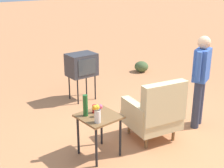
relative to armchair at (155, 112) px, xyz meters
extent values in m
plane|color=#C17A4C|center=(-0.08, -0.04, -0.50)|extent=(60.00, 60.00, 0.00)
cylinder|color=brown|center=(-0.34, -0.30, -0.39)|extent=(0.05, 0.05, 0.22)
cylinder|color=brown|center=(0.18, -0.42, -0.39)|extent=(0.05, 0.05, 0.22)
cylinder|color=brown|center=(-0.22, 0.22, -0.39)|extent=(0.05, 0.05, 0.22)
cylinder|color=brown|center=(0.30, 0.10, -0.39)|extent=(0.05, 0.05, 0.22)
cube|color=#CCB784|center=(-0.02, -0.10, -0.18)|extent=(0.91, 0.91, 0.20)
cube|color=#CCB784|center=(0.05, 0.21, 0.24)|extent=(0.78, 0.33, 0.64)
cube|color=#CCB784|center=(-0.33, -0.03, 0.05)|extent=(0.29, 0.70, 0.26)
cube|color=#CCB784|center=(0.29, -0.17, 0.05)|extent=(0.29, 0.70, 0.26)
cylinder|color=black|center=(0.75, -0.45, -0.19)|extent=(0.04, 0.04, 0.62)
cylinder|color=black|center=(1.20, -0.45, -0.19)|extent=(0.04, 0.04, 0.62)
cylinder|color=black|center=(0.75, -0.01, -0.19)|extent=(0.04, 0.04, 0.62)
cylinder|color=black|center=(1.20, -0.01, -0.19)|extent=(0.04, 0.04, 0.62)
cube|color=brown|center=(0.97, -0.23, 0.14)|extent=(0.56, 0.56, 0.03)
cylinder|color=black|center=(0.11, -2.07, -0.22)|extent=(0.03, 0.03, 0.55)
cylinder|color=black|center=(-0.33, -2.04, -0.22)|extent=(0.03, 0.03, 0.55)
cylinder|color=black|center=(0.09, -2.42, -0.22)|extent=(0.03, 0.03, 0.55)
cylinder|color=black|center=(-0.35, -2.40, -0.22)|extent=(0.03, 0.03, 0.55)
cube|color=#333338|center=(-0.12, -2.23, 0.29)|extent=(0.62, 0.47, 0.48)
cube|color=#383D3F|center=(-0.11, -2.01, 0.29)|extent=(0.42, 0.04, 0.34)
cylinder|color=#2D3347|center=(-1.07, 0.11, -0.07)|extent=(0.14, 0.14, 0.86)
cylinder|color=#2D3347|center=(-0.88, 0.18, -0.07)|extent=(0.14, 0.14, 0.86)
cube|color=#3356A8|center=(-0.98, 0.14, 0.64)|extent=(0.41, 0.33, 0.56)
cylinder|color=#3356A8|center=(-1.20, 0.06, 0.67)|extent=(0.09, 0.09, 0.50)
cylinder|color=#3356A8|center=(-0.75, 0.22, 0.67)|extent=(0.09, 0.09, 0.50)
sphere|color=#DBAD84|center=(-0.98, 0.14, 1.03)|extent=(0.22, 0.22, 0.22)
cylinder|color=#1E5623|center=(1.12, -0.35, 0.31)|extent=(0.07, 0.07, 0.32)
cylinder|color=blue|center=(1.00, -0.21, 0.22)|extent=(0.07, 0.07, 0.12)
cylinder|color=red|center=(0.96, -0.35, 0.22)|extent=(0.07, 0.07, 0.12)
cylinder|color=silver|center=(1.12, -0.06, 0.24)|extent=(0.09, 0.09, 0.18)
sphere|color=yellow|center=(1.12, -0.06, 0.38)|extent=(0.07, 0.07, 0.07)
sphere|color=#E04C66|center=(1.08, -0.05, 0.38)|extent=(0.07, 0.07, 0.07)
sphere|color=orange|center=(1.16, -0.08, 0.38)|extent=(0.07, 0.07, 0.07)
ellipsoid|color=#475B33|center=(-2.59, -2.84, -0.35)|extent=(0.39, 0.39, 0.30)
camera|label=1|loc=(3.44, 2.98, 2.07)|focal=48.99mm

